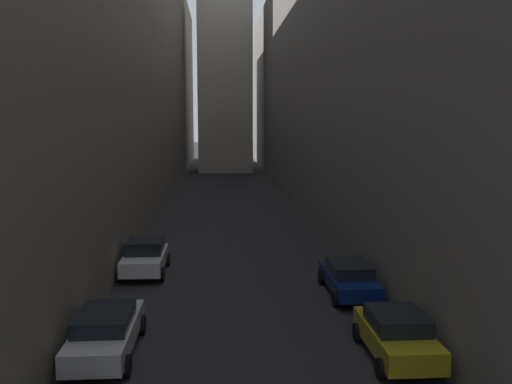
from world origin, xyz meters
The scene contains 7 objects.
ground_plane centered at (0.00, 48.00, 0.00)m, with size 264.00×264.00×0.00m, color #232326.
building_block_left centered at (-11.97, 50.00, 12.45)m, with size 12.94×108.00×24.90m, color #60594F.
building_block_right centered at (12.89, 50.00, 11.45)m, with size 14.77×108.00×22.91m, color slate.
parked_car_left_third centered at (-4.40, 17.64, 0.76)m, with size 1.93×4.60×1.43m.
parked_car_left_far centered at (-4.40, 26.73, 0.81)m, with size 2.03×3.96×1.59m.
parked_car_right_third centered at (4.40, 16.86, 0.75)m, with size 1.92×3.94×1.43m.
parked_car_right_far centered at (4.40, 23.02, 0.73)m, with size 1.92×4.42×1.36m.
Camera 1 is at (-0.91, 1.20, 7.17)m, focal length 38.85 mm.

